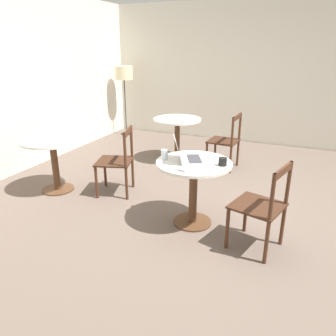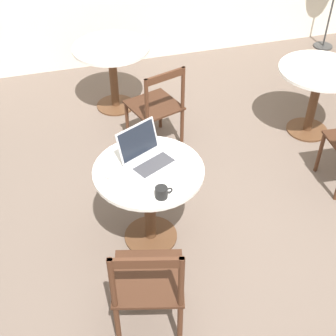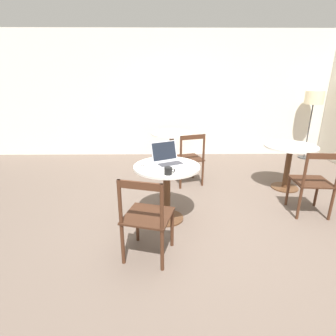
{
  "view_description": "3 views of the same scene",
  "coord_description": "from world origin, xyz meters",
  "px_view_note": "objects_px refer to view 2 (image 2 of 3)",
  "views": [
    {
      "loc": [
        -3.49,
        -0.85,
        1.87
      ],
      "look_at": [
        -0.28,
        0.54,
        0.56
      ],
      "focal_mm": 35.0,
      "sensor_mm": 36.0,
      "label": 1
    },
    {
      "loc": [
        -0.98,
        -2.3,
        2.9
      ],
      "look_at": [
        -0.24,
        0.29,
        0.61
      ],
      "focal_mm": 50.0,
      "sensor_mm": 36.0,
      "label": 2
    },
    {
      "loc": [
        -0.43,
        -2.81,
        1.73
      ],
      "look_at": [
        -0.39,
        0.48,
        0.59
      ],
      "focal_mm": 28.0,
      "sensor_mm": 36.0,
      "label": 3
    }
  ],
  "objects_px": {
    "cafe_table_mid": "(317,84)",
    "mug": "(162,192)",
    "laptop": "(148,157)",
    "drinking_glass": "(133,138)",
    "cafe_table_near": "(149,187)",
    "mouse": "(108,173)",
    "chair_near_front": "(148,284)",
    "chair_far_front": "(156,107)",
    "cafe_table_far": "(112,62)"
  },
  "relations": [
    {
      "from": "cafe_table_mid",
      "to": "mug",
      "type": "xyz_separation_m",
      "value": [
        -1.94,
        -1.28,
        0.21
      ]
    },
    {
      "from": "laptop",
      "to": "drinking_glass",
      "type": "bearing_deg",
      "value": 101.32
    },
    {
      "from": "cafe_table_near",
      "to": "cafe_table_mid",
      "type": "height_order",
      "value": "same"
    },
    {
      "from": "cafe_table_near",
      "to": "drinking_glass",
      "type": "height_order",
      "value": "drinking_glass"
    },
    {
      "from": "mug",
      "to": "drinking_glass",
      "type": "xyz_separation_m",
      "value": [
        -0.05,
        0.63,
        0.01
      ]
    },
    {
      "from": "mouse",
      "to": "chair_near_front",
      "type": "bearing_deg",
      "value": -83.42
    },
    {
      "from": "chair_far_front",
      "to": "cafe_table_near",
      "type": "bearing_deg",
      "value": -107.5
    },
    {
      "from": "cafe_table_far",
      "to": "chair_near_front",
      "type": "height_order",
      "value": "chair_near_front"
    },
    {
      "from": "cafe_table_mid",
      "to": "mouse",
      "type": "height_order",
      "value": "mouse"
    },
    {
      "from": "cafe_table_near",
      "to": "chair_near_front",
      "type": "relative_size",
      "value": 0.91
    },
    {
      "from": "cafe_table_near",
      "to": "chair_near_front",
      "type": "height_order",
      "value": "chair_near_front"
    },
    {
      "from": "mouse",
      "to": "laptop",
      "type": "bearing_deg",
      "value": 10.8
    },
    {
      "from": "chair_near_front",
      "to": "mug",
      "type": "bearing_deg",
      "value": 64.37
    },
    {
      "from": "chair_far_front",
      "to": "laptop",
      "type": "height_order",
      "value": "laptop"
    },
    {
      "from": "cafe_table_far",
      "to": "chair_far_front",
      "type": "xyz_separation_m",
      "value": [
        0.26,
        -0.82,
        -0.11
      ]
    },
    {
      "from": "cafe_table_far",
      "to": "laptop",
      "type": "relative_size",
      "value": 1.8
    },
    {
      "from": "drinking_glass",
      "to": "cafe_table_near",
      "type": "bearing_deg",
      "value": -83.88
    },
    {
      "from": "chair_far_front",
      "to": "mouse",
      "type": "distance_m",
      "value": 1.37
    },
    {
      "from": "cafe_table_near",
      "to": "drinking_glass",
      "type": "xyz_separation_m",
      "value": [
        -0.03,
        0.32,
        0.22
      ]
    },
    {
      "from": "chair_near_front",
      "to": "mug",
      "type": "distance_m",
      "value": 0.59
    },
    {
      "from": "mug",
      "to": "cafe_table_far",
      "type": "bearing_deg",
      "value": 87.62
    },
    {
      "from": "chair_far_front",
      "to": "mouse",
      "type": "bearing_deg",
      "value": -119.77
    },
    {
      "from": "chair_far_front",
      "to": "chair_near_front",
      "type": "bearing_deg",
      "value": -106.54
    },
    {
      "from": "cafe_table_near",
      "to": "chair_far_front",
      "type": "height_order",
      "value": "chair_far_front"
    },
    {
      "from": "mouse",
      "to": "drinking_glass",
      "type": "xyz_separation_m",
      "value": [
        0.26,
        0.3,
        0.04
      ]
    },
    {
      "from": "cafe_table_far",
      "to": "mouse",
      "type": "bearing_deg",
      "value": -101.47
    },
    {
      "from": "cafe_table_mid",
      "to": "laptop",
      "type": "bearing_deg",
      "value": -155.24
    },
    {
      "from": "cafe_table_near",
      "to": "mug",
      "type": "height_order",
      "value": "mug"
    },
    {
      "from": "mug",
      "to": "cafe_table_near",
      "type": "bearing_deg",
      "value": 92.85
    },
    {
      "from": "chair_near_front",
      "to": "drinking_glass",
      "type": "distance_m",
      "value": 1.14
    },
    {
      "from": "cafe_table_near",
      "to": "laptop",
      "type": "distance_m",
      "value": 0.24
    },
    {
      "from": "cafe_table_mid",
      "to": "chair_near_front",
      "type": "height_order",
      "value": "chair_near_front"
    },
    {
      "from": "laptop",
      "to": "mug",
      "type": "height_order",
      "value": "laptop"
    },
    {
      "from": "mug",
      "to": "chair_near_front",
      "type": "bearing_deg",
      "value": -115.63
    },
    {
      "from": "cafe_table_mid",
      "to": "drinking_glass",
      "type": "xyz_separation_m",
      "value": [
        -1.99,
        -0.65,
        0.22
      ]
    },
    {
      "from": "chair_near_front",
      "to": "mouse",
      "type": "bearing_deg",
      "value": 96.58
    },
    {
      "from": "cafe_table_mid",
      "to": "chair_near_front",
      "type": "bearing_deg",
      "value": -141.31
    },
    {
      "from": "chair_far_front",
      "to": "cafe_table_mid",
      "type": "bearing_deg",
      "value": -7.44
    },
    {
      "from": "chair_far_front",
      "to": "mug",
      "type": "xyz_separation_m",
      "value": [
        -0.36,
        -1.48,
        0.32
      ]
    },
    {
      "from": "laptop",
      "to": "chair_near_front",
      "type": "bearing_deg",
      "value": -104.59
    },
    {
      "from": "chair_far_front",
      "to": "mug",
      "type": "bearing_deg",
      "value": -103.56
    },
    {
      "from": "cafe_table_far",
      "to": "mug",
      "type": "height_order",
      "value": "mug"
    },
    {
      "from": "laptop",
      "to": "mug",
      "type": "bearing_deg",
      "value": -89.92
    },
    {
      "from": "cafe_table_near",
      "to": "mug",
      "type": "relative_size",
      "value": 6.63
    },
    {
      "from": "cafe_table_mid",
      "to": "drinking_glass",
      "type": "bearing_deg",
      "value": -161.93
    },
    {
      "from": "cafe_table_mid",
      "to": "cafe_table_far",
      "type": "bearing_deg",
      "value": 150.81
    },
    {
      "from": "chair_near_front",
      "to": "chair_far_front",
      "type": "relative_size",
      "value": 1.0
    },
    {
      "from": "chair_near_front",
      "to": "laptop",
      "type": "distance_m",
      "value": 0.92
    },
    {
      "from": "cafe_table_far",
      "to": "chair_near_front",
      "type": "xyz_separation_m",
      "value": [
        -0.31,
        -2.76,
        -0.11
      ]
    },
    {
      "from": "cafe_table_far",
      "to": "mouse",
      "type": "distance_m",
      "value": 2.03
    }
  ]
}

